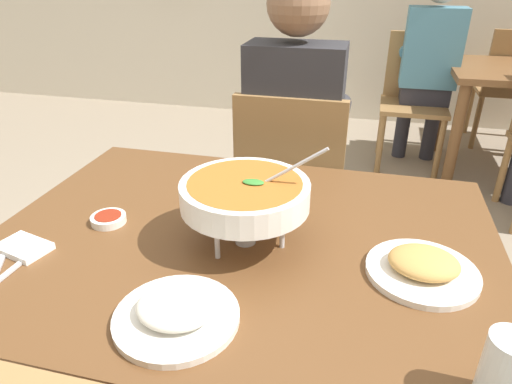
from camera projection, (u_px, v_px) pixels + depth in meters
The scene contains 14 objects.
dining_table_main at pixel (242, 270), 1.17m from camera, with size 1.24×0.94×0.72m.
chair_diner_main at pixel (292, 184), 1.87m from camera, with size 0.44×0.44×0.90m.
diner_main at pixel (295, 127), 1.79m from camera, with size 0.40×0.45×1.31m.
curry_bowl at pixel (245, 195), 1.04m from camera, with size 0.33×0.30×0.26m.
rice_plate at pixel (176, 312), 0.85m from camera, with size 0.24×0.24×0.06m.
appetizer_plate at pixel (423, 267), 0.98m from camera, with size 0.24×0.24×0.06m.
sauce_dish at pixel (108, 219), 1.18m from camera, with size 0.09×0.09×0.02m.
napkin_folded at pixel (24, 247), 1.06m from camera, with size 0.12×0.08×0.02m, color white.
fork_utensil at pixel (1, 260), 1.03m from camera, with size 0.01×0.17×0.01m, color silver.
spoon_utensil at pixel (20, 263), 1.02m from camera, with size 0.01×0.17×0.01m, color silver.
drink_glass at pixel (503, 375), 0.68m from camera, with size 0.07×0.07×0.13m.
chair_bg_right at pixel (414, 92), 3.15m from camera, with size 0.45×0.45×0.90m.
chair_bg_corner at pixel (510, 83), 3.41m from camera, with size 0.45×0.45×0.90m.
patron_bg_right at pixel (430, 58), 3.03m from camera, with size 0.40×0.45×1.31m.
Camera 1 is at (0.26, -0.91, 1.33)m, focal length 31.81 mm.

